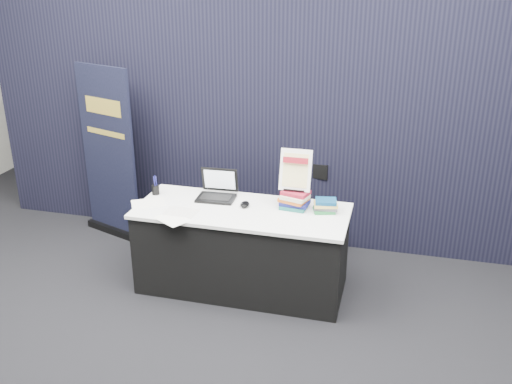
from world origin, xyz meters
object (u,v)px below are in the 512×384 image
object	(u,v)px
display_table	(242,249)
book_stack_tall	(294,200)
book_stack_short	(325,206)
laptop	(217,191)
pullup_banner	(109,163)
info_sign	(295,171)
stacking_chair	(306,204)

from	to	relation	value
display_table	book_stack_tall	world-z (taller)	book_stack_tall
display_table	book_stack_short	world-z (taller)	book_stack_short
laptop	book_stack_tall	distance (m)	0.70
laptop	pullup_banner	xyz separation A→B (m)	(-1.33, 0.51, -0.02)
book_stack_tall	pullup_banner	size ratio (longest dim) A/B	0.14
book_stack_short	info_sign	distance (m)	0.38
laptop	info_sign	xyz separation A→B (m)	(0.70, -0.03, 0.27)
display_table	book_stack_short	size ratio (longest dim) A/B	8.52
display_table	book_stack_short	xyz separation A→B (m)	(0.69, 0.13, 0.43)
display_table	book_stack_tall	bearing A→B (deg)	18.19
laptop	pullup_banner	world-z (taller)	pullup_banner
book_stack_short	stacking_chair	world-z (taller)	book_stack_short
info_sign	laptop	bearing A→B (deg)	177.50
book_stack_short	display_table	bearing A→B (deg)	-169.21
book_stack_tall	info_sign	size ratio (longest dim) A/B	0.70
book_stack_tall	stacking_chair	distance (m)	0.82
book_stack_short	info_sign	bearing A→B (deg)	171.84
book_stack_tall	info_sign	bearing A→B (deg)	90.00
display_table	laptop	size ratio (longest dim) A/B	5.30
display_table	pullup_banner	xyz separation A→B (m)	(-1.61, 0.71, 0.41)
laptop	book_stack_short	distance (m)	0.97
display_table	stacking_chair	bearing A→B (deg)	65.43
laptop	book_stack_short	world-z (taller)	laptop
book_stack_tall	book_stack_short	xyz separation A→B (m)	(0.27, -0.01, -0.02)
book_stack_tall	pullup_banner	xyz separation A→B (m)	(-2.03, 0.57, -0.04)
stacking_chair	book_stack_tall	bearing A→B (deg)	-80.20
book_stack_short	info_sign	xyz separation A→B (m)	(-0.27, 0.04, 0.27)
display_table	stacking_chair	world-z (taller)	stacking_chair
laptop	pullup_banner	distance (m)	1.42
pullup_banner	stacking_chair	bearing A→B (deg)	24.79
pullup_banner	display_table	bearing A→B (deg)	-4.00
book_stack_short	stacking_chair	size ratio (longest dim) A/B	0.25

